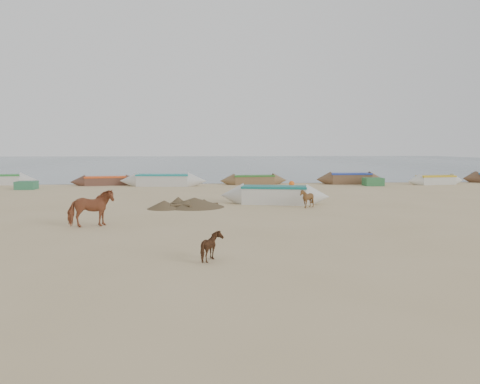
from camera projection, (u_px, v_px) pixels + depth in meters
name	position (u px, v px, depth m)	size (l,w,h in m)	color
ground	(248.00, 227.00, 18.43)	(140.00, 140.00, 0.00)	tan
sea	(211.00, 162.00, 99.79)	(160.00, 160.00, 0.00)	slate
cow_adult	(91.00, 208.00, 18.40)	(0.79, 1.74, 1.47)	brown
calf_front	(307.00, 198.00, 24.11)	(0.80, 0.90, 1.00)	#55361B
calf_right	(212.00, 247.00, 12.89)	(0.79, 0.68, 0.80)	#4D2C19
near_canoe	(274.00, 195.00, 25.84)	(6.02, 1.38, 1.00)	silver
debris_pile	(195.00, 202.00, 24.53)	(3.14, 3.14, 0.50)	brown
waterline_canoes	(212.00, 180.00, 38.84)	(57.24, 4.53, 0.96)	brown
beach_clutter	(273.00, 182.00, 37.74)	(47.76, 4.61, 0.64)	#32714C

